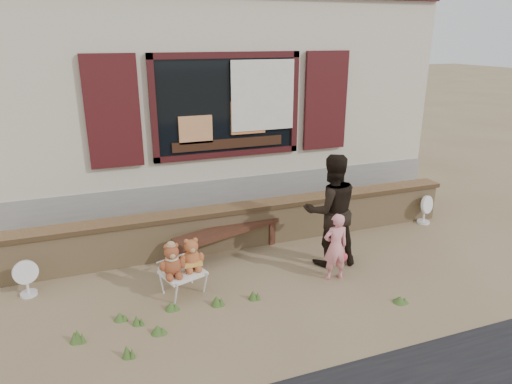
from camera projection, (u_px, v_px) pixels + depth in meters
name	position (u px, v px, depth m)	size (l,w,h in m)	color
ground	(271.00, 273.00, 6.37)	(80.00, 80.00, 0.00)	brown
shopfront	(193.00, 92.00, 9.71)	(8.04, 5.13, 4.00)	#C0B69B
brick_wall	(247.00, 224.00, 7.15)	(7.10, 0.36, 0.67)	tan
bench	(228.00, 235.00, 6.81)	(1.73, 0.86, 0.44)	#391D13
folding_chair	(183.00, 273.00, 5.79)	(0.61, 0.57, 0.31)	white
teddy_bear_left	(172.00, 259.00, 5.62)	(0.32, 0.28, 0.44)	brown
teddy_bear_right	(191.00, 253.00, 5.79)	(0.31, 0.27, 0.43)	brown
child	(335.00, 247.00, 6.08)	(0.34, 0.23, 0.94)	pink
adult	(331.00, 210.00, 6.40)	(0.79, 0.62, 1.63)	black
fan_left	(26.00, 278.00, 5.74)	(0.32, 0.21, 0.49)	silver
fan_right	(425.00, 209.00, 7.99)	(0.33, 0.22, 0.51)	white
grass_tufts	(189.00, 316.00, 5.29)	(3.92, 0.99, 0.16)	#3E5E25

